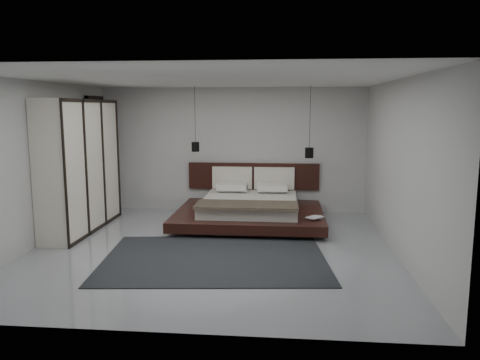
# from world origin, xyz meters

# --- Properties ---
(floor) EXTENTS (6.00, 6.00, 0.00)m
(floor) POSITION_xyz_m (0.00, 0.00, 0.00)
(floor) COLOR #92959A
(floor) RESTS_ON ground
(ceiling) EXTENTS (6.00, 6.00, 0.00)m
(ceiling) POSITION_xyz_m (0.00, 0.00, 2.80)
(ceiling) COLOR white
(ceiling) RESTS_ON wall_back
(wall_back) EXTENTS (6.00, 0.00, 6.00)m
(wall_back) POSITION_xyz_m (0.00, 3.00, 1.40)
(wall_back) COLOR #BBBBB9
(wall_back) RESTS_ON floor
(wall_front) EXTENTS (6.00, 0.00, 6.00)m
(wall_front) POSITION_xyz_m (0.00, -3.00, 1.40)
(wall_front) COLOR #BBBBB9
(wall_front) RESTS_ON floor
(wall_left) EXTENTS (0.00, 6.00, 6.00)m
(wall_left) POSITION_xyz_m (-3.00, 0.00, 1.40)
(wall_left) COLOR #BBBBB9
(wall_left) RESTS_ON floor
(wall_right) EXTENTS (0.00, 6.00, 6.00)m
(wall_right) POSITION_xyz_m (3.00, 0.00, 1.40)
(wall_right) COLOR #BBBBB9
(wall_right) RESTS_ON floor
(lattice_screen) EXTENTS (0.05, 0.90, 2.60)m
(lattice_screen) POSITION_xyz_m (-2.95, 2.45, 1.30)
(lattice_screen) COLOR black
(lattice_screen) RESTS_ON floor
(bed) EXTENTS (2.96, 2.47, 1.11)m
(bed) POSITION_xyz_m (0.50, 1.90, 0.30)
(bed) COLOR black
(bed) RESTS_ON floor
(book_lower) EXTENTS (0.22, 0.29, 0.03)m
(book_lower) POSITION_xyz_m (1.71, 1.22, 0.29)
(book_lower) COLOR #99724C
(book_lower) RESTS_ON bed
(book_upper) EXTENTS (0.37, 0.37, 0.02)m
(book_upper) POSITION_xyz_m (1.69, 1.19, 0.31)
(book_upper) COLOR #99724C
(book_upper) RESTS_ON book_lower
(pendant_left) EXTENTS (0.17, 0.17, 1.39)m
(pendant_left) POSITION_xyz_m (-0.72, 2.38, 1.52)
(pendant_left) COLOR black
(pendant_left) RESTS_ON ceiling
(pendant_right) EXTENTS (0.18, 0.18, 1.50)m
(pendant_right) POSITION_xyz_m (1.71, 2.38, 1.42)
(pendant_right) COLOR black
(pendant_right) RESTS_ON ceiling
(wardrobe) EXTENTS (0.60, 2.56, 2.51)m
(wardrobe) POSITION_xyz_m (-2.70, 1.01, 1.25)
(wardrobe) COLOR #EEE5D0
(wardrobe) RESTS_ON floor
(rug) EXTENTS (3.68, 2.79, 0.01)m
(rug) POSITION_xyz_m (0.12, -0.54, 0.01)
(rug) COLOR black
(rug) RESTS_ON floor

